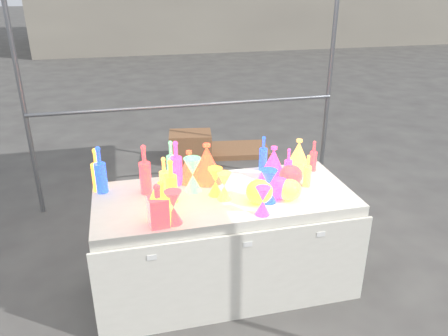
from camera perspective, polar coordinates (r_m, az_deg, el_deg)
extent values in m
plane|color=#65625D|center=(3.47, 0.00, -14.55)|extent=(80.00, 80.00, 0.00)
cylinder|color=gray|center=(4.34, -24.97, 8.85)|extent=(0.04, 0.04, 2.40)
cylinder|color=gray|center=(4.77, 13.65, 11.50)|extent=(0.04, 0.04, 2.40)
cylinder|color=gray|center=(4.33, -4.65, 8.17)|extent=(3.00, 0.04, 0.04)
cube|color=white|center=(3.25, 0.00, -9.34)|extent=(1.80, 0.80, 0.75)
cube|color=white|center=(2.95, 1.97, -14.20)|extent=(1.84, 0.02, 0.68)
cube|color=white|center=(2.71, -9.40, -11.47)|extent=(0.06, 0.00, 0.03)
cube|color=white|center=(2.79, 3.12, -9.93)|extent=(0.06, 0.00, 0.03)
cube|color=white|center=(2.96, 12.54, -8.45)|extent=(0.06, 0.00, 0.03)
cube|color=#986744|center=(5.52, -4.39, 2.74)|extent=(0.57, 0.45, 0.38)
cube|color=#986744|center=(5.84, 1.91, 2.37)|extent=(0.86, 0.67, 0.07)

